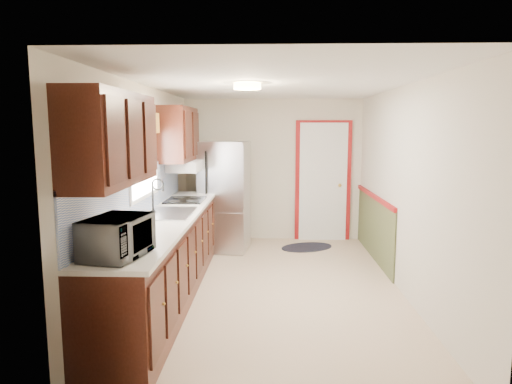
{
  "coord_description": "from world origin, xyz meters",
  "views": [
    {
      "loc": [
        -0.04,
        -5.28,
        1.91
      ],
      "look_at": [
        -0.22,
        0.13,
        1.15
      ],
      "focal_mm": 32.0,
      "sensor_mm": 36.0,
      "label": 1
    }
  ],
  "objects": [
    {
      "name": "microwave",
      "position": [
        -1.2,
        -1.95,
        1.13
      ],
      "size": [
        0.4,
        0.6,
        0.38
      ],
      "primitive_type": "imported",
      "rotation": [
        0.0,
        0.0,
        1.4
      ],
      "color": "white",
      "rests_on": "kitchen_run"
    },
    {
      "name": "room_shell",
      "position": [
        0.0,
        0.0,
        1.2
      ],
      "size": [
        3.2,
        5.2,
        2.52
      ],
      "color": "tan",
      "rests_on": "ground"
    },
    {
      "name": "back_wall_trim",
      "position": [
        0.99,
        2.21,
        0.89
      ],
      "size": [
        1.12,
        2.3,
        2.08
      ],
      "color": "maroon",
      "rests_on": "ground"
    },
    {
      "name": "kitchen_run",
      "position": [
        -1.24,
        -0.29,
        0.81
      ],
      "size": [
        0.63,
        4.0,
        2.2
      ],
      "color": "black",
      "rests_on": "ground"
    },
    {
      "name": "cooktop",
      "position": [
        -1.19,
        0.75,
        0.95
      ],
      "size": [
        0.5,
        0.6,
        0.02
      ],
      "primitive_type": "cube",
      "color": "black",
      "rests_on": "kitchen_run"
    },
    {
      "name": "ceiling_fixture",
      "position": [
        -0.3,
        -0.2,
        2.36
      ],
      "size": [
        0.3,
        0.3,
        0.06
      ],
      "primitive_type": "cylinder",
      "color": "#FFD88C",
      "rests_on": "room_shell"
    },
    {
      "name": "refrigerator",
      "position": [
        -0.76,
        1.76,
        0.85
      ],
      "size": [
        0.79,
        0.76,
        1.71
      ],
      "rotation": [
        0.0,
        0.0,
        -0.13
      ],
      "color": "#B7B7BC",
      "rests_on": "ground"
    },
    {
      "name": "rug",
      "position": [
        0.55,
        1.9,
        0.01
      ],
      "size": [
        1.02,
        0.87,
        0.01
      ],
      "primitive_type": "ellipsoid",
      "rotation": [
        0.0,
        0.0,
        0.43
      ],
      "color": "black",
      "rests_on": "ground"
    }
  ]
}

